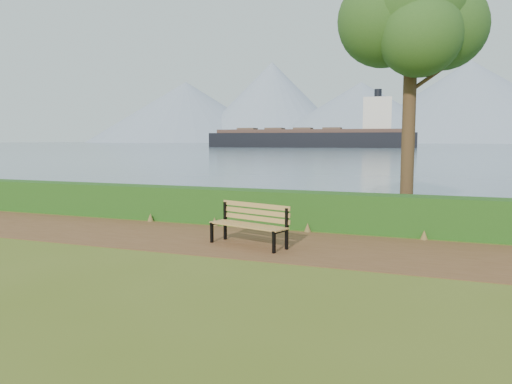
% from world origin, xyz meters
% --- Properties ---
extents(ground, '(140.00, 140.00, 0.00)m').
position_xyz_m(ground, '(0.00, 0.00, 0.00)').
color(ground, '#51621C').
rests_on(ground, ground).
extents(path, '(40.00, 3.40, 0.01)m').
position_xyz_m(path, '(0.00, 0.30, 0.01)').
color(path, brown).
rests_on(path, ground).
extents(hedge, '(32.00, 0.85, 1.00)m').
position_xyz_m(hedge, '(0.00, 2.60, 0.50)').
color(hedge, '#1D4213').
rests_on(hedge, ground).
extents(water, '(700.00, 510.00, 0.00)m').
position_xyz_m(water, '(0.00, 260.00, 0.01)').
color(water, '#415568').
rests_on(water, ground).
extents(mountains, '(585.00, 190.00, 70.00)m').
position_xyz_m(mountains, '(-9.17, 406.05, 27.70)').
color(mountains, '#7989A2').
rests_on(mountains, ground).
extents(bench, '(2.01, 1.11, 0.97)m').
position_xyz_m(bench, '(0.81, -0.03, 0.56)').
color(bench, black).
rests_on(bench, ground).
extents(tree, '(4.08, 3.34, 7.95)m').
position_xyz_m(tree, '(3.89, 4.41, 5.91)').
color(tree, '#352215').
rests_on(tree, ground).
extents(cargo_ship, '(63.38, 16.17, 19.04)m').
position_xyz_m(cargo_ship, '(-32.21, 140.03, 2.84)').
color(cargo_ship, black).
rests_on(cargo_ship, ground).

